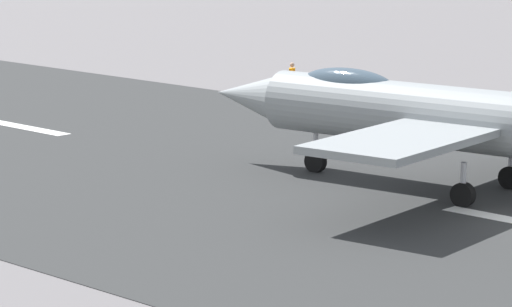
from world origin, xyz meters
The scene contains 3 objects.
fighter_jet centered at (5.16, -1.90, 2.49)m, with size 17.19×14.45×5.69m.
crew_person centered at (22.08, -13.81, 0.84)m, with size 0.50×0.56×1.68m.
marker_cone_mid centered at (10.58, -12.52, 0.28)m, with size 0.44×0.44×0.55m, color orange.
Camera 1 is at (-20.26, 33.42, 9.48)m, focal length 95.19 mm.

